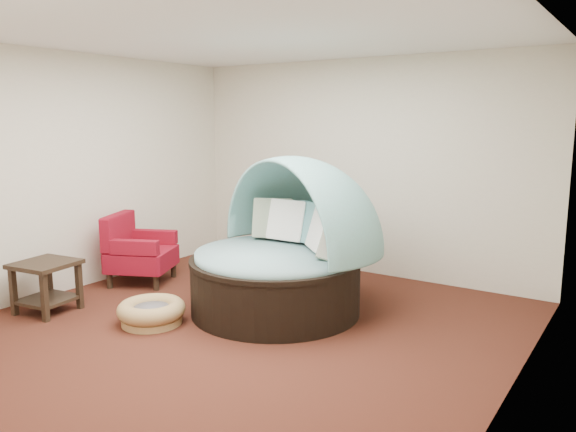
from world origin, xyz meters
The scene contains 9 objects.
floor centered at (0.00, 0.00, 0.00)m, with size 5.00×5.00×0.00m, color #4C2215.
wall_back centered at (0.00, 2.50, 1.40)m, with size 5.00×5.00×0.00m, color beige.
wall_left centered at (-2.50, 0.00, 1.40)m, with size 5.00×5.00×0.00m, color beige.
wall_right centered at (2.50, 0.00, 1.40)m, with size 5.00×5.00×0.00m, color beige.
ceiling centered at (0.00, 0.00, 2.80)m, with size 5.00×5.00×0.00m, color white.
canopy_daybed centered at (0.06, 0.63, 0.77)m, with size 2.36×2.33×1.65m.
pet_basket centered at (-0.81, -0.46, 0.12)m, with size 0.85×0.85×0.24m.
red_armchair centered at (-2.05, 0.47, 0.40)m, with size 0.98×0.98×0.87m.
side_table centered at (-2.00, -0.82, 0.35)m, with size 0.64×0.64×0.55m.
Camera 1 is at (3.29, -4.16, 2.02)m, focal length 35.00 mm.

